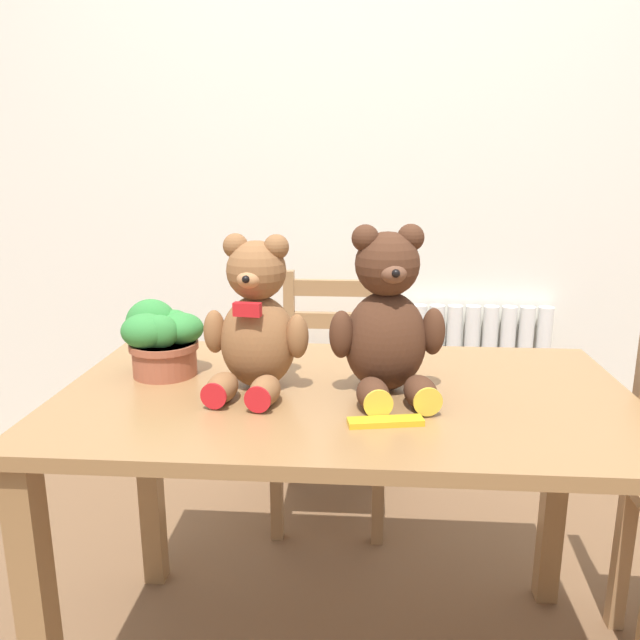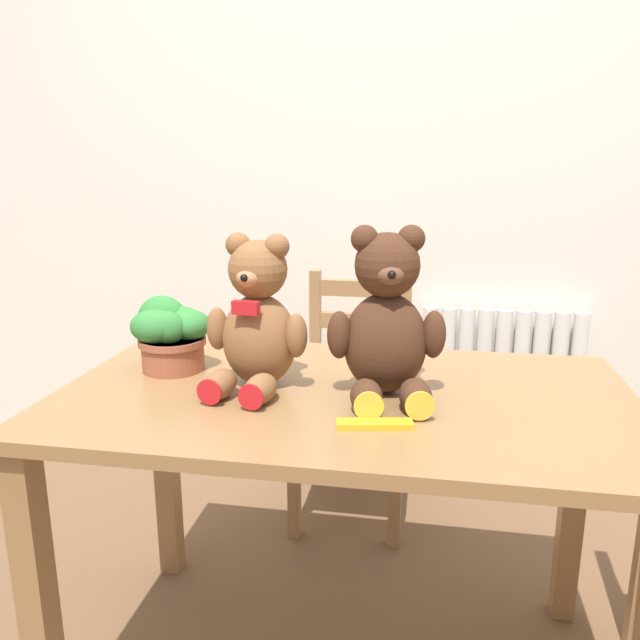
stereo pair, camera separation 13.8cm
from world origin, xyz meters
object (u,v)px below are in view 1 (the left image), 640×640
(potted_plant, at_px, (161,338))
(teddy_bear_left, at_px, (256,324))
(wooden_chair_behind, at_px, (332,394))
(chocolate_bar, at_px, (385,422))
(teddy_bear_right, at_px, (387,322))

(potted_plant, bearing_deg, teddy_bear_left, -18.71)
(wooden_chair_behind, relative_size, potted_plant, 4.30)
(teddy_bear_left, relative_size, chocolate_bar, 2.35)
(wooden_chair_behind, xyz_separation_m, teddy_bear_right, (0.17, -0.81, 0.48))
(chocolate_bar, bearing_deg, teddy_bear_right, 88.45)
(wooden_chair_behind, height_order, teddy_bear_left, teddy_bear_left)
(wooden_chair_behind, relative_size, teddy_bear_left, 2.48)
(teddy_bear_right, xyz_separation_m, chocolate_bar, (-0.01, -0.19, -0.15))
(wooden_chair_behind, distance_m, potted_plant, 0.92)
(teddy_bear_right, height_order, potted_plant, teddy_bear_right)
(wooden_chair_behind, distance_m, teddy_bear_left, 0.95)
(potted_plant, bearing_deg, wooden_chair_behind, 63.10)
(teddy_bear_left, relative_size, potted_plant, 1.74)
(wooden_chair_behind, relative_size, teddy_bear_right, 2.33)
(wooden_chair_behind, bearing_deg, teddy_bear_left, 81.29)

